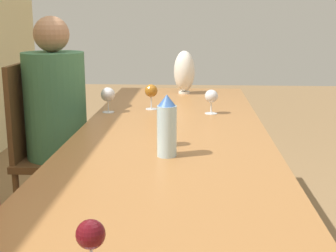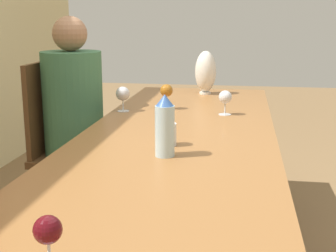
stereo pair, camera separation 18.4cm
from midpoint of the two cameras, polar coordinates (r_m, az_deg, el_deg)
name	(u,v)px [view 2 (the right image)]	position (r m, az deg, el deg)	size (l,w,h in m)	color
dining_table	(172,158)	(1.98, 3.13, -3.96)	(3.12, 0.88, 0.76)	#936033
water_bottle	(166,127)	(1.76, 2.75, -0.10)	(0.07, 0.07, 0.24)	#ADCCD6
water_tumbler	(168,134)	(1.93, 2.78, -1.06)	(0.07, 0.07, 0.09)	silver
vase	(206,72)	(3.22, 6.24, 6.57)	(0.14, 0.14, 0.29)	silver
wine_glass_0	(166,91)	(2.68, 1.79, 4.24)	(0.07, 0.07, 0.14)	silver
wine_glass_1	(123,94)	(2.62, -3.54, 3.88)	(0.08, 0.08, 0.14)	silver
wine_glass_2	(48,232)	(1.01, -9.32, -12.77)	(0.07, 0.07, 0.12)	silver
wine_glass_3	(225,98)	(2.55, 9.06, 3.40)	(0.07, 0.07, 0.13)	silver
chair_far	(62,143)	(2.85, -10.96, -2.08)	(0.44, 0.44, 1.02)	brown
person_far	(76,119)	(2.79, -9.32, 0.80)	(0.35, 0.35, 1.28)	#2D2D38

